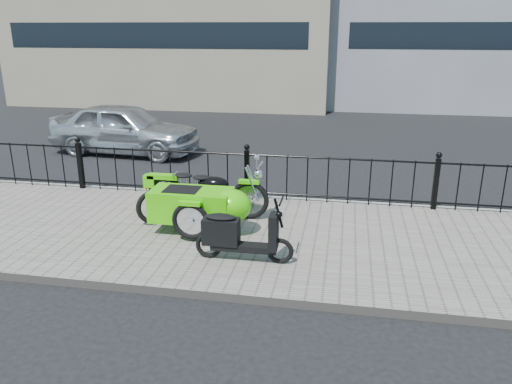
% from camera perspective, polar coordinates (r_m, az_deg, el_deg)
% --- Properties ---
extents(ground, '(120.00, 120.00, 0.00)m').
position_cam_1_polar(ground, '(8.66, -2.70, -4.15)').
color(ground, black).
rests_on(ground, ground).
extents(sidewalk, '(30.00, 3.80, 0.12)m').
position_cam_1_polar(sidewalk, '(8.19, -3.50, -5.07)').
color(sidewalk, '#6D655C').
rests_on(sidewalk, ground).
extents(curb, '(30.00, 0.10, 0.12)m').
position_cam_1_polar(curb, '(9.96, -0.85, -0.72)').
color(curb, gray).
rests_on(curb, ground).
extents(iron_fence, '(14.11, 0.11, 1.08)m').
position_cam_1_polar(iron_fence, '(9.67, -1.03, 1.97)').
color(iron_fence, black).
rests_on(iron_fence, sidewalk).
extents(motorcycle_sidecar, '(2.28, 1.48, 0.98)m').
position_cam_1_polar(motorcycle_sidecar, '(8.17, -5.89, -1.17)').
color(motorcycle_sidecar, black).
rests_on(motorcycle_sidecar, sidewalk).
extents(scooter, '(1.43, 0.42, 0.97)m').
position_cam_1_polar(scooter, '(7.10, -2.19, -5.01)').
color(scooter, black).
rests_on(scooter, sidewalk).
extents(spare_tire, '(0.57, 0.37, 0.61)m').
position_cam_1_polar(spare_tire, '(8.58, -11.56, -1.71)').
color(spare_tire, black).
rests_on(spare_tire, sidewalk).
extents(sedan_car, '(4.18, 1.97, 1.38)m').
position_cam_1_polar(sedan_car, '(14.13, -14.76, 7.04)').
color(sedan_car, silver).
rests_on(sedan_car, ground).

